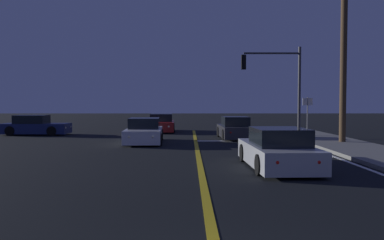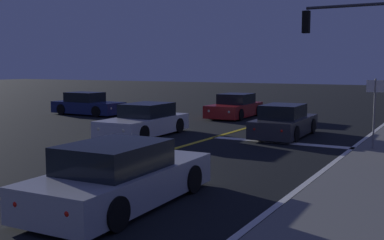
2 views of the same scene
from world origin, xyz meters
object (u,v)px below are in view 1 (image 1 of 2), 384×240
(traffic_signal_near_right, at_px, (278,77))
(car_following_oncoming_navy, at_px, (35,126))
(car_parked_curb_red, at_px, (161,124))
(car_distant_tail_white, at_px, (144,132))
(utility_pole_right, at_px, (344,35))
(car_lead_oncoming_silver, at_px, (278,150))
(street_sign_corner, at_px, (307,112))
(car_far_approaching_charcoal, at_px, (235,129))

(traffic_signal_near_right, bearing_deg, car_following_oncoming_navy, -7.97)
(car_parked_curb_red, bearing_deg, car_following_oncoming_navy, 17.15)
(car_distant_tail_white, bearing_deg, utility_pole_right, 172.01)
(car_distant_tail_white, height_order, traffic_signal_near_right, traffic_signal_near_right)
(car_following_oncoming_navy, xyz_separation_m, utility_pole_right, (18.43, -6.49, 5.06))
(car_lead_oncoming_silver, height_order, car_following_oncoming_navy, same)
(car_lead_oncoming_silver, relative_size, utility_pole_right, 0.43)
(car_parked_curb_red, height_order, street_sign_corner, street_sign_corner)
(utility_pole_right, relative_size, street_sign_corner, 4.43)
(car_following_oncoming_navy, distance_m, traffic_signal_near_right, 16.46)
(car_distant_tail_white, distance_m, traffic_signal_near_right, 9.18)
(car_lead_oncoming_silver, distance_m, car_distant_tail_white, 10.09)
(street_sign_corner, bearing_deg, car_following_oncoming_navy, 163.51)
(car_far_approaching_charcoal, height_order, car_parked_curb_red, same)
(car_following_oncoming_navy, relative_size, street_sign_corner, 1.81)
(traffic_signal_near_right, bearing_deg, car_lead_oncoming_silver, 77.50)
(car_lead_oncoming_silver, bearing_deg, car_following_oncoming_navy, 131.79)
(car_distant_tail_white, bearing_deg, car_lead_oncoming_silver, 119.74)
(car_far_approaching_charcoal, relative_size, traffic_signal_near_right, 0.79)
(car_far_approaching_charcoal, bearing_deg, car_following_oncoming_navy, 165.68)
(car_lead_oncoming_silver, bearing_deg, utility_pole_right, 54.32)
(car_far_approaching_charcoal, relative_size, car_distant_tail_white, 0.95)
(car_lead_oncoming_silver, xyz_separation_m, utility_pole_right, (5.04, 7.53, 5.05))
(car_lead_oncoming_silver, relative_size, car_distant_tail_white, 1.01)
(car_far_approaching_charcoal, distance_m, car_parked_curb_red, 7.60)
(car_parked_curb_red, distance_m, utility_pole_right, 14.68)
(car_following_oncoming_navy, bearing_deg, utility_pole_right, 71.06)
(traffic_signal_near_right, height_order, utility_pole_right, utility_pole_right)
(car_far_approaching_charcoal, distance_m, street_sign_corner, 4.48)
(car_far_approaching_charcoal, height_order, utility_pole_right, utility_pole_right)
(street_sign_corner, bearing_deg, traffic_signal_near_right, 110.10)
(car_parked_curb_red, relative_size, utility_pole_right, 0.41)
(car_far_approaching_charcoal, distance_m, car_distant_tail_white, 5.81)
(car_following_oncoming_navy, height_order, street_sign_corner, street_sign_corner)
(car_following_oncoming_navy, distance_m, street_sign_corner, 17.79)
(car_following_oncoming_navy, relative_size, utility_pole_right, 0.41)
(traffic_signal_near_right, height_order, street_sign_corner, traffic_signal_near_right)
(car_parked_curb_red, height_order, utility_pole_right, utility_pole_right)
(car_lead_oncoming_silver, height_order, traffic_signal_near_right, traffic_signal_near_right)
(car_far_approaching_charcoal, bearing_deg, car_lead_oncoming_silver, -91.08)
(car_far_approaching_charcoal, height_order, car_distant_tail_white, same)
(car_distant_tail_white, relative_size, traffic_signal_near_right, 0.83)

